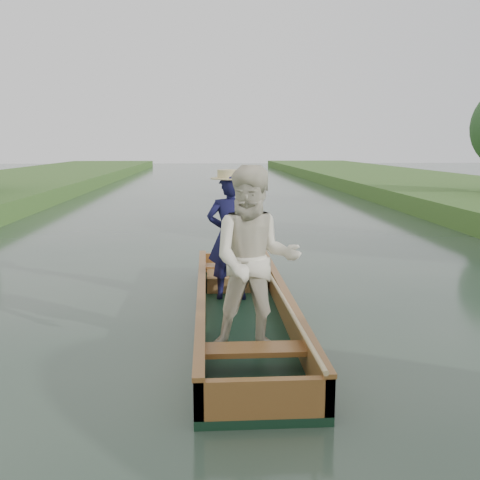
{
  "coord_description": "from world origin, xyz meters",
  "views": [
    {
      "loc": [
        -0.43,
        -6.32,
        2.18
      ],
      "look_at": [
        0.0,
        0.6,
        0.95
      ],
      "focal_mm": 40.0,
      "sensor_mm": 36.0,
      "label": 1
    }
  ],
  "objects": [
    {
      "name": "trees_far",
      "position": [
        -0.37,
        7.64,
        2.56
      ],
      "size": [
        22.93,
        13.94,
        4.54
      ],
      "color": "#47331E",
      "rests_on": "ground"
    },
    {
      "name": "punt",
      "position": [
        0.0,
        -0.25,
        0.71
      ],
      "size": [
        1.12,
        5.19,
        1.99
      ],
      "color": "black",
      "rests_on": "ground"
    },
    {
      "name": "ground",
      "position": [
        0.0,
        0.0,
        0.0
      ],
      "size": [
        120.0,
        120.0,
        0.0
      ],
      "primitive_type": "plane",
      "color": "#283D30",
      "rests_on": "ground"
    }
  ]
}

